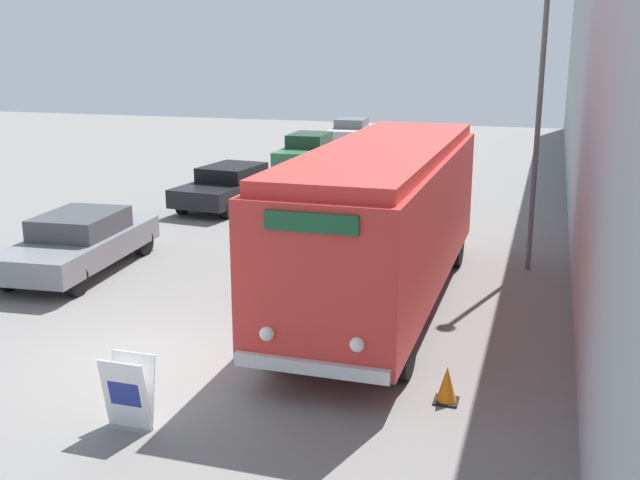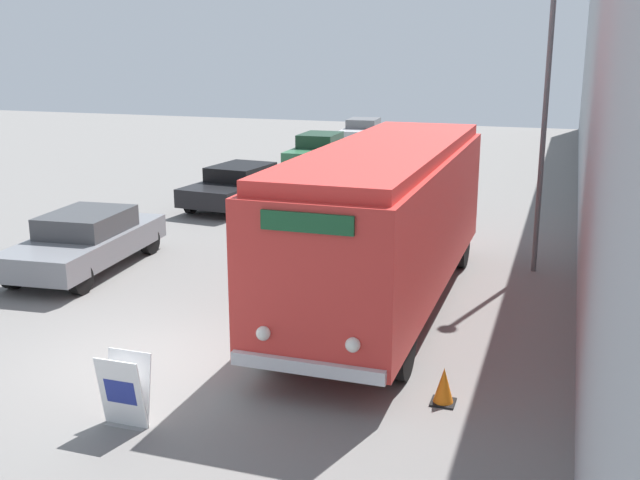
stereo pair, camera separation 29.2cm
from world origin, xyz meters
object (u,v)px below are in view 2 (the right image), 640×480
(sign_board, at_px, (125,392))
(parked_car_near, at_px, (86,240))
(parked_car_far, at_px, (320,151))
(parked_car_distant, at_px, (363,133))
(parked_car_mid, at_px, (240,185))
(streetlamp, at_px, (548,72))
(traffic_cone, at_px, (444,386))
(vintage_bus, at_px, (386,217))

(sign_board, height_order, parked_car_near, parked_car_near)
(sign_board, distance_m, parked_car_far, 22.62)
(parked_car_near, xyz_separation_m, parked_car_distant, (0.36, 23.19, 0.05))
(parked_car_near, height_order, parked_car_mid, parked_car_near)
(streetlamp, relative_size, traffic_cone, 12.65)
(sign_board, height_order, parked_car_distant, parked_car_distant)
(vintage_bus, distance_m, traffic_cone, 4.62)
(vintage_bus, relative_size, traffic_cone, 16.75)
(streetlamp, xyz_separation_m, parked_car_mid, (-9.64, 4.56, -3.88))
(parked_car_distant, xyz_separation_m, traffic_cone, (8.77, -27.35, -0.48))
(streetlamp, height_order, parked_car_mid, streetlamp)
(streetlamp, relative_size, parked_car_mid, 1.47)
(parked_car_far, bearing_deg, vintage_bus, -68.82)
(parked_car_far, height_order, traffic_cone, parked_car_far)
(traffic_cone, bearing_deg, sign_board, -153.17)
(traffic_cone, bearing_deg, parked_car_near, 155.54)
(sign_board, xyz_separation_m, parked_car_distant, (-4.68, 29.42, 0.25))
(parked_car_far, relative_size, traffic_cone, 8.50)
(parked_car_distant, bearing_deg, vintage_bus, -77.11)
(parked_car_distant, relative_size, traffic_cone, 7.44)
(sign_board, height_order, streetlamp, streetlamp)
(parked_car_far, bearing_deg, sign_board, -79.99)
(sign_board, bearing_deg, vintage_bus, 69.64)
(streetlamp, height_order, traffic_cone, streetlamp)
(parked_car_mid, xyz_separation_m, parked_car_far, (0.05, 8.09, 0.08))
(vintage_bus, relative_size, parked_car_distant, 2.25)
(vintage_bus, distance_m, parked_car_distant, 24.45)
(streetlamp, bearing_deg, traffic_cone, -96.84)
(sign_board, relative_size, streetlamp, 0.15)
(parked_car_near, bearing_deg, parked_car_far, 83.50)
(streetlamp, bearing_deg, parked_car_far, 127.17)
(vintage_bus, bearing_deg, parked_car_mid, 130.50)
(parked_car_near, xyz_separation_m, parked_car_mid, (0.38, 7.83, -0.02))
(parked_car_near, relative_size, parked_car_far, 1.00)
(sign_board, xyz_separation_m, streetlamp, (4.98, 9.49, 4.06))
(sign_board, relative_size, parked_car_far, 0.22)
(vintage_bus, height_order, parked_car_far, vintage_bus)
(parked_car_near, bearing_deg, sign_board, -55.94)
(parked_car_far, xyz_separation_m, traffic_cone, (8.70, -20.08, -0.50))
(streetlamp, distance_m, parked_car_distant, 22.47)
(vintage_bus, bearing_deg, parked_car_far, 112.94)
(parked_car_far, bearing_deg, parked_car_near, -93.30)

